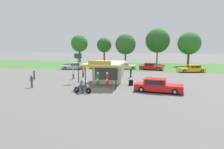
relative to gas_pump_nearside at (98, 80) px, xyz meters
The scene contains 24 objects.
ground_plane 1.59m from the gas_pump_nearside, 57.91° to the right, with size 300.00×300.00×0.00m, color #5B5959.
grass_verge_strip 28.89m from the gas_pump_nearside, 88.60° to the left, with size 120.00×24.00×0.01m, color #3D6B2D.
service_station_kiosk 3.41m from the gas_pump_nearside, 79.21° to the left, with size 4.76×6.92×3.46m.
gas_pump_nearside is the anchor object (origin of this frame).
gas_pump_offside 1.23m from the gas_pump_nearside, ahead, with size 0.44×0.44×1.93m.
motorcycle_with_rider 3.60m from the gas_pump_nearside, 103.42° to the right, with size 2.14×0.70×1.58m.
featured_classic_sedan 7.55m from the gas_pump_nearside, ahead, with size 5.68×2.57×1.50m.
parked_car_back_row_far_left 21.42m from the gas_pump_nearside, 71.54° to the left, with size 5.75×3.20×1.55m.
parked_car_back_row_far_right 21.01m from the gas_pump_nearside, 121.32° to the left, with size 5.78×2.98×1.50m.
parked_car_back_row_centre_left 21.34m from the gas_pump_nearside, 105.09° to the left, with size 5.00×2.17×1.50m.
parked_car_second_row_spare 23.45m from the gas_pump_nearside, 50.17° to the left, with size 5.83×3.27×1.51m.
parked_car_back_row_right 20.79m from the gas_pump_nearside, 87.88° to the left, with size 5.25×3.21×1.49m.
bystander_admiring_sedan 8.49m from the gas_pump_nearside, 123.31° to the left, with size 0.34×0.34×1.69m.
bystander_standing_back_lot 9.07m from the gas_pump_nearside, 68.22° to the left, with size 0.37×0.37×1.71m.
bystander_leaning_by_kiosk 8.35m from the gas_pump_nearside, 165.17° to the right, with size 0.34×0.34×1.58m.
bystander_chatting_near_pumps 7.52m from the gas_pump_nearside, 137.70° to the left, with size 0.34×0.34×1.68m.
bystander_strolling_foreground 11.99m from the gas_pump_nearside, 163.39° to the left, with size 0.34×0.34×1.56m.
tree_oak_far_left 30.44m from the gas_pump_nearside, 90.80° to the left, with size 5.76×5.76×8.85m.
tree_oak_left 35.44m from the gas_pump_nearside, 61.87° to the left, with size 6.05×6.05×9.20m.
tree_oak_far_right 37.18m from the gas_pump_nearside, 76.37° to the left, with size 7.24×7.24×10.71m.
tree_oak_right 37.22m from the gas_pump_nearside, 114.92° to the left, with size 5.31×5.31×9.01m.
tree_oak_distant_spare 35.96m from the gas_pump_nearside, 102.64° to the left, with size 4.59×4.59×8.16m.
roadside_pole_sign 4.71m from the gas_pump_nearside, 147.11° to the left, with size 1.10×0.12×4.21m.
spare_tire_stack 4.52m from the gas_pump_nearside, 25.02° to the left, with size 0.60×0.60×0.72m.
Camera 1 is at (5.82, -21.61, 5.03)m, focal length 29.87 mm.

